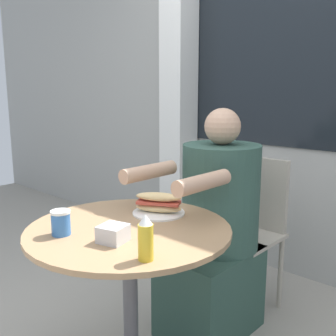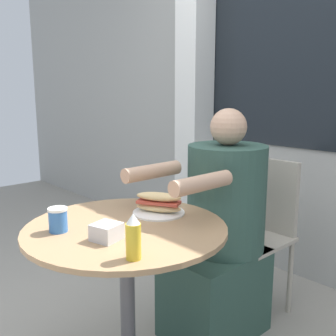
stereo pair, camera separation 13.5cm
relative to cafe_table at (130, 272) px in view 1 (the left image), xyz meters
The scene contains 9 objects.
storefront_wall 1.75m from the cafe_table, 90.09° to the left, with size 8.00×0.09×2.80m.
lattice_pillar 1.77m from the cafe_table, 124.14° to the left, with size 0.21×0.21×2.40m.
cafe_table is the anchor object (origin of this frame).
diner_chair 0.96m from the cafe_table, 90.96° to the left, with size 0.38×0.38×0.87m.
seated_diner 0.60m from the cafe_table, 91.68° to the left, with size 0.39×0.71×1.17m.
sandwich_on_plate 0.30m from the cafe_table, 98.44° to the left, with size 0.22×0.22×0.09m.
drink_cup 0.35m from the cafe_table, 118.60° to the right, with size 0.07×0.07×0.09m.
napkin_box 0.27m from the cafe_table, 62.40° to the right, with size 0.11×0.11×0.06m.
condiment_bottle 0.41m from the cafe_table, 32.38° to the right, with size 0.05×0.05×0.15m.
Camera 1 is at (1.09, -0.97, 1.25)m, focal length 42.00 mm.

